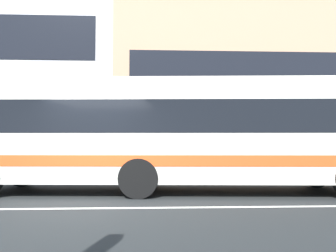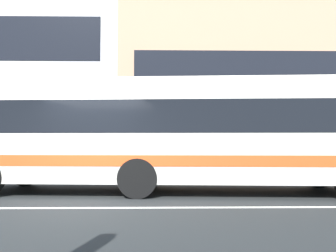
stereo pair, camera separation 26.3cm
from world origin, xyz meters
name	(u,v)px [view 2 (the right image)]	position (x,y,z in m)	size (l,w,h in m)	color
ground_plane	(80,208)	(0.00, 0.00, 0.00)	(160.00, 160.00, 0.00)	#272A2B
lane_centre_line	(80,208)	(0.00, 0.00, 0.00)	(60.00, 0.16, 0.01)	silver
apartment_block_right	(293,94)	(10.66, 15.26, 4.73)	(22.67, 8.86, 9.45)	tan
transit_bus	(167,131)	(1.91, 2.31, 1.71)	(11.42, 3.22, 3.10)	silver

